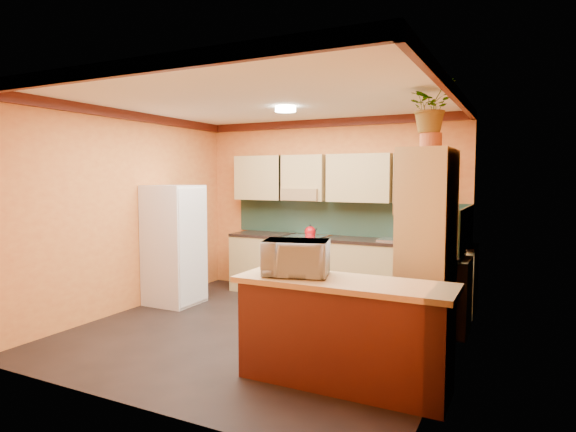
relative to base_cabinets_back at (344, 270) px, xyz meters
The scene contains 15 objects.
room_shell 2.27m from the base_cabinets_back, 102.51° to the right, with size 4.24×4.24×2.72m.
base_cabinets_back is the anchor object (origin of this frame).
countertop_back 0.46m from the base_cabinets_back, 90.00° to the right, with size 3.65×0.62×0.04m, color black.
stove 0.63m from the base_cabinets_back, behind, with size 0.58×0.58×0.91m, color black.
kettle 0.77m from the base_cabinets_back, behind, with size 0.17×0.17×0.18m, color #A90B0F, non-canonical shape.
sink 0.92m from the base_cabinets_back, ahead, with size 0.48×0.40×0.03m, color silver.
base_cabinets_right 1.69m from the base_cabinets_back, 31.67° to the right, with size 0.60×0.80×0.88m, color tan.
countertop_right 1.76m from the base_cabinets_back, 31.67° to the right, with size 0.62×0.80×0.04m, color black.
fridge 2.50m from the base_cabinets_back, 148.74° to the right, with size 0.68×0.66×1.70m, color silver.
pantry 2.29m from the base_cabinets_back, 47.59° to the right, with size 0.48×0.90×2.10m, color tan.
fern_pot 2.79m from the base_cabinets_back, 46.70° to the right, with size 0.22×0.22×0.16m, color #9B4725.
fern 3.01m from the base_cabinets_back, 46.70° to the right, with size 0.47×0.40×0.52m, color tan.
breakfast_bar 2.95m from the base_cabinets_back, 70.20° to the right, with size 1.80×0.55×0.88m, color #501E12.
bar_top 2.98m from the base_cabinets_back, 70.20° to the right, with size 1.90×0.65×0.05m, color tan.
microwave 2.90m from the base_cabinets_back, 78.91° to the right, with size 0.58×0.39×0.32m, color silver.
Camera 1 is at (2.76, -4.84, 1.82)m, focal length 30.00 mm.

